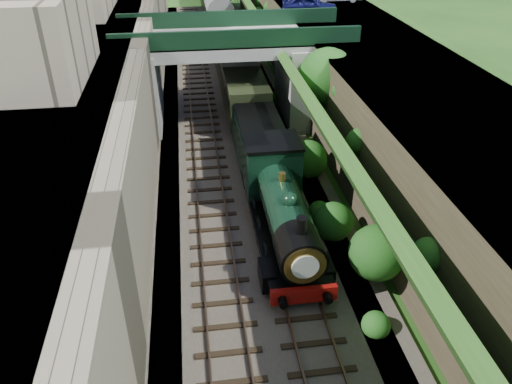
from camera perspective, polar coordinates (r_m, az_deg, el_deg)
name	(u,v)px	position (r m, az deg, el deg)	size (l,w,h in m)	color
trackbed	(234,142)	(34.01, -2.56, 5.75)	(10.00, 90.00, 0.20)	#473F38
retaining_wall	(146,98)	(32.68, -12.50, 10.42)	(1.00, 90.00, 7.00)	#756B56
street_plateau_left	(88,101)	(33.16, -18.60, 9.83)	(6.00, 90.00, 7.00)	#262628
street_plateau_right	(374,92)	(34.91, 13.33, 11.02)	(8.00, 90.00, 6.25)	#262628
embankment_slope	(314,112)	(32.10, 6.66, 9.09)	(4.25, 90.00, 6.36)	#1E4714
track_left	(204,142)	(33.84, -5.95, 5.75)	(2.50, 90.00, 0.20)	black
track_right	(251,139)	(34.06, -0.54, 6.10)	(2.50, 90.00, 0.20)	black
road_bridge	(240,66)	(36.35, -1.83, 14.23)	(16.00, 6.40, 7.25)	gray
building_near	(37,36)	(26.10, -23.71, 16.05)	(4.00, 8.00, 4.00)	gray
tree	(328,78)	(32.25, 8.24, 12.73)	(3.60, 3.80, 6.60)	black
car_blue	(310,5)	(41.97, 6.15, 20.50)	(1.72, 4.27, 1.45)	#11144C
locomotive	(282,208)	(23.60, 2.98, -1.82)	(3.10, 10.22, 3.83)	black
tender	(259,145)	(30.06, 0.40, 5.38)	(2.70, 6.00, 3.05)	black
coach_front	(237,72)	(41.52, -2.18, 13.50)	(2.90, 18.00, 3.70)	black
coach_middle	(219,20)	(59.63, -4.21, 18.99)	(2.90, 18.00, 3.70)	black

